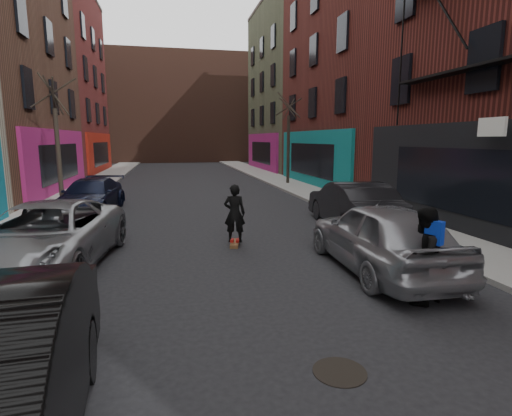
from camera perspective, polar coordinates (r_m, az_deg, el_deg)
name	(u,v)px	position (r m, az deg, el deg)	size (l,w,h in m)	color
sidewalk_left	(103,179)	(31.73, -20.99, 3.89)	(2.50, 84.00, 0.13)	gray
sidewalk_right	(267,176)	(32.29, 1.56, 4.63)	(2.50, 84.00, 0.13)	gray
buildings_right	(487,32)	(23.34, 30.11, 20.98)	(12.00, 56.00, 16.00)	#4A2820
building_far	(178,109)	(57.38, -11.11, 13.65)	(40.00, 10.00, 14.00)	#47281E
tree_left_far	(56,130)	(19.81, -26.62, 9.95)	(2.00, 2.00, 6.50)	black
tree_right_far	(288,131)	(26.36, 4.66, 10.98)	(2.00, 2.00, 6.80)	black
parked_left_far	(45,237)	(10.38, -27.86, -3.65)	(2.55, 5.53, 1.54)	gray
parked_left_end	(91,196)	(17.61, -22.53, 1.60)	(1.94, 4.77, 1.39)	black
parked_right_far	(380,236)	(9.49, 17.36, -3.84)	(1.92, 4.78, 1.63)	#92939A
parked_right_end	(352,204)	(13.92, 13.57, 0.50)	(1.68, 4.82, 1.59)	black
skateboard	(235,243)	(11.42, -3.04, -5.08)	(0.22, 0.80, 0.10)	brown
skateboarder	(235,213)	(11.22, -3.08, -0.76)	(0.60, 0.39, 1.65)	black
pedestrian	(423,256)	(7.86, 22.76, -6.32)	(1.07, 0.97, 1.79)	black
manhole	(340,372)	(5.69, 11.86, -21.92)	(0.70, 0.70, 0.01)	black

